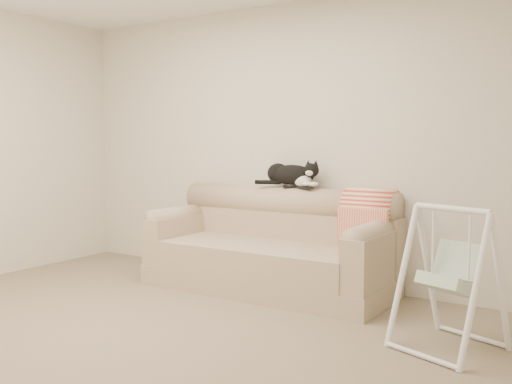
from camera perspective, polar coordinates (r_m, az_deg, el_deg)
ground_plane at (r=4.01m, az=-11.44°, el=-14.17°), size 5.00×5.00×0.00m
room_shell at (r=3.80m, az=-11.84°, el=8.16°), size 5.04×4.04×2.60m
sofa at (r=5.14m, az=1.59°, el=-5.77°), size 2.20×0.93×0.90m
remote_a at (r=5.23m, az=3.69°, el=0.59°), size 0.18×0.13×0.03m
remote_b at (r=5.13m, az=4.92°, el=0.47°), size 0.18×0.09×0.02m
tuxedo_cat at (r=5.24m, az=3.58°, el=1.74°), size 0.63×0.25×0.25m
throw_blanket at (r=4.92m, az=11.30°, el=-1.94°), size 0.43×0.38×0.58m
baby_swing at (r=3.84m, az=18.86°, el=-8.10°), size 0.72×0.75×0.92m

